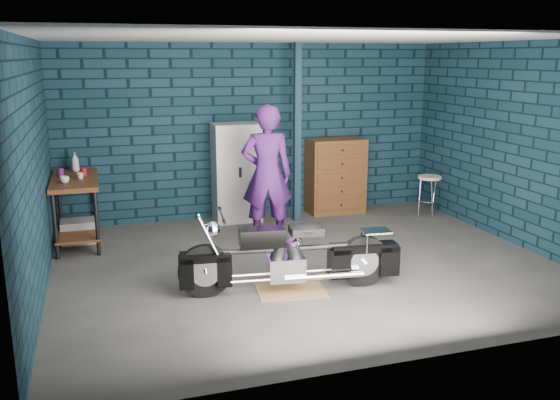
{
  "coord_description": "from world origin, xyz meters",
  "views": [
    {
      "loc": [
        -2.38,
        -6.5,
        2.5
      ],
      "look_at": [
        -0.24,
        0.3,
        0.77
      ],
      "focal_mm": 38.0,
      "sensor_mm": 36.0,
      "label": 1
    }
  ],
  "objects_px": {
    "motorcycle": "(291,251)",
    "tool_chest": "(336,176)",
    "locker": "(236,173)",
    "shop_stool": "(429,196)",
    "person": "(267,174)",
    "storage_bin": "(80,231)",
    "workbench": "(77,211)"
  },
  "relations": [
    {
      "from": "motorcycle",
      "to": "tool_chest",
      "type": "distance_m",
      "value": 3.45
    },
    {
      "from": "locker",
      "to": "workbench",
      "type": "bearing_deg",
      "value": -168.42
    },
    {
      "from": "workbench",
      "to": "storage_bin",
      "type": "xyz_separation_m",
      "value": [
        0.02,
        0.04,
        -0.3
      ]
    },
    {
      "from": "motorcycle",
      "to": "locker",
      "type": "distance_m",
      "value": 2.98
    },
    {
      "from": "person",
      "to": "shop_stool",
      "type": "xyz_separation_m",
      "value": [
        2.81,
        0.46,
        -0.61
      ]
    },
    {
      "from": "workbench",
      "to": "shop_stool",
      "type": "relative_size",
      "value": 2.11
    },
    {
      "from": "motorcycle",
      "to": "person",
      "type": "distance_m",
      "value": 1.88
    },
    {
      "from": "locker",
      "to": "motorcycle",
      "type": "bearing_deg",
      "value": -92.04
    },
    {
      "from": "tool_chest",
      "to": "shop_stool",
      "type": "height_order",
      "value": "tool_chest"
    },
    {
      "from": "shop_stool",
      "to": "tool_chest",
      "type": "bearing_deg",
      "value": 151.35
    },
    {
      "from": "motorcycle",
      "to": "tool_chest",
      "type": "height_order",
      "value": "tool_chest"
    },
    {
      "from": "person",
      "to": "tool_chest",
      "type": "bearing_deg",
      "value": -130.42
    },
    {
      "from": "motorcycle",
      "to": "shop_stool",
      "type": "relative_size",
      "value": 3.11
    },
    {
      "from": "storage_bin",
      "to": "shop_stool",
      "type": "xyz_separation_m",
      "value": [
        5.28,
        -0.27,
        0.18
      ]
    },
    {
      "from": "workbench",
      "to": "motorcycle",
      "type": "height_order",
      "value": "same"
    },
    {
      "from": "workbench",
      "to": "motorcycle",
      "type": "relative_size",
      "value": 0.68
    },
    {
      "from": "workbench",
      "to": "motorcycle",
      "type": "bearing_deg",
      "value": -47.99
    },
    {
      "from": "storage_bin",
      "to": "locker",
      "type": "bearing_deg",
      "value": 10.72
    },
    {
      "from": "storage_bin",
      "to": "tool_chest",
      "type": "height_order",
      "value": "tool_chest"
    },
    {
      "from": "locker",
      "to": "tool_chest",
      "type": "xyz_separation_m",
      "value": [
        1.65,
        0.0,
        -0.15
      ]
    },
    {
      "from": "workbench",
      "to": "person",
      "type": "xyz_separation_m",
      "value": [
        2.49,
        -0.69,
        0.49
      ]
    },
    {
      "from": "locker",
      "to": "shop_stool",
      "type": "bearing_deg",
      "value": -13.54
    },
    {
      "from": "motorcycle",
      "to": "locker",
      "type": "xyz_separation_m",
      "value": [
        0.11,
        2.96,
        0.3
      ]
    },
    {
      "from": "shop_stool",
      "to": "workbench",
      "type": "bearing_deg",
      "value": 177.5
    },
    {
      "from": "person",
      "to": "storage_bin",
      "type": "distance_m",
      "value": 2.69
    },
    {
      "from": "motorcycle",
      "to": "person",
      "type": "bearing_deg",
      "value": 89.14
    },
    {
      "from": "shop_stool",
      "to": "person",
      "type": "bearing_deg",
      "value": -170.77
    },
    {
      "from": "storage_bin",
      "to": "shop_stool",
      "type": "relative_size",
      "value": 0.75
    },
    {
      "from": "workbench",
      "to": "motorcycle",
      "type": "xyz_separation_m",
      "value": [
        2.24,
        -2.48,
        -0.0
      ]
    },
    {
      "from": "locker",
      "to": "shop_stool",
      "type": "distance_m",
      "value": 3.07
    },
    {
      "from": "locker",
      "to": "tool_chest",
      "type": "height_order",
      "value": "locker"
    },
    {
      "from": "tool_chest",
      "to": "shop_stool",
      "type": "relative_size",
      "value": 1.82
    }
  ]
}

